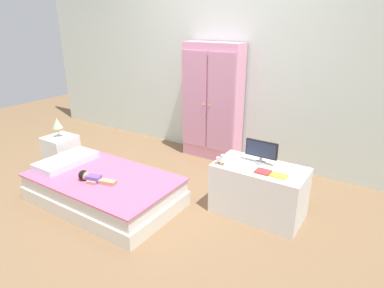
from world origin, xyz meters
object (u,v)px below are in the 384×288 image
at_px(table_lamp, 57,124).
at_px(tv_stand, 259,191).
at_px(tv_monitor, 261,150).
at_px(doll, 90,177).
at_px(book_yellow, 279,176).
at_px(wardrobe, 212,102).
at_px(nightstand, 62,153).
at_px(rocking_horse_toy, 220,159).
at_px(book_red, 263,172).
at_px(bed, 104,189).

bearing_deg(table_lamp, tv_stand, 8.84).
bearing_deg(tv_monitor, doll, -148.13).
xyz_separation_m(table_lamp, book_yellow, (2.57, 0.27, -0.08)).
relative_size(doll, wardrobe, 0.26).
xyz_separation_m(nightstand, tv_stand, (2.37, 0.37, 0.03)).
xyz_separation_m(doll, rocking_horse_toy, (1.06, 0.61, 0.21)).
height_order(doll, table_lamp, table_lamp).
height_order(table_lamp, tv_stand, table_lamp).
bearing_deg(doll, book_yellow, 22.73).
distance_m(table_lamp, book_red, 2.45).
bearing_deg(rocking_horse_toy, wardrobe, 122.90).
bearing_deg(wardrobe, tv_monitor, -41.16).
bearing_deg(tv_stand, table_lamp, -171.16).
distance_m(bed, rocking_horse_toy, 1.21).
relative_size(tv_monitor, book_red, 2.33).
relative_size(tv_monitor, rocking_horse_toy, 2.80).
bearing_deg(book_yellow, bed, -161.16).
bearing_deg(wardrobe, bed, -100.94).
relative_size(tv_stand, book_yellow, 5.94).
xyz_separation_m(bed, nightstand, (-1.01, 0.27, 0.07)).
relative_size(rocking_horse_toy, book_yellow, 0.78).
bearing_deg(wardrobe, doll, -100.82).
xyz_separation_m(nightstand, wardrobe, (1.32, 1.34, 0.53)).
xyz_separation_m(bed, tv_stand, (1.36, 0.63, 0.10)).
bearing_deg(tv_monitor, bed, -151.91).
bearing_deg(book_red, tv_stand, 121.43).
bearing_deg(tv_monitor, table_lamp, -169.24).
distance_m(tv_stand, book_yellow, 0.34).
xyz_separation_m(rocking_horse_toy, book_yellow, (0.53, 0.05, -0.04)).
distance_m(rocking_horse_toy, book_red, 0.40).
bearing_deg(tv_monitor, book_red, -61.92).
bearing_deg(table_lamp, wardrobe, 45.44).
bearing_deg(book_red, tv_monitor, 118.08).
xyz_separation_m(rocking_horse_toy, book_red, (0.39, 0.05, -0.04)).
xyz_separation_m(doll, tv_stand, (1.39, 0.77, -0.08)).
bearing_deg(tv_monitor, nightstand, -169.24).
xyz_separation_m(bed, tv_monitor, (1.33, 0.71, 0.47)).
height_order(bed, tv_stand, tv_stand).
xyz_separation_m(nightstand, rocking_horse_toy, (2.04, 0.22, 0.32)).
relative_size(bed, wardrobe, 1.01).
bearing_deg(table_lamp, book_red, 6.29).
bearing_deg(rocking_horse_toy, doll, -149.79).
bearing_deg(rocking_horse_toy, tv_monitor, 37.34).
distance_m(doll, book_yellow, 1.73).
bearing_deg(book_yellow, book_red, 180.00).
xyz_separation_m(tv_stand, book_red, (0.06, -0.10, 0.25)).
bearing_deg(nightstand, tv_monitor, 10.76).
distance_m(wardrobe, rocking_horse_toy, 1.35).
bearing_deg(bed, nightstand, 165.21).
height_order(table_lamp, wardrobe, wardrobe).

